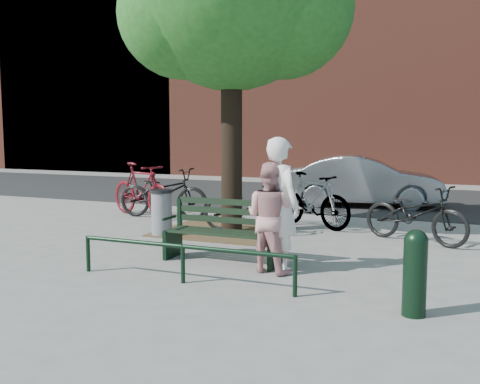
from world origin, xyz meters
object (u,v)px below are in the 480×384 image
at_px(person_right, 270,217).
at_px(bollard, 415,270).
at_px(bicycle_c, 246,208).
at_px(litter_bin, 162,212).
at_px(park_bench, 224,230).
at_px(person_left, 280,205).
at_px(parked_car, 364,182).

relative_size(person_right, bollard, 1.65).
bearing_deg(bicycle_c, person_right, -148.08).
distance_m(person_right, litter_bin, 3.23).
xyz_separation_m(bollard, bicycle_c, (-3.42, 3.69, -0.02)).
bearing_deg(park_bench, person_right, -19.95).
relative_size(bollard, bicycle_c, 0.51).
relative_size(person_left, parked_car, 0.47).
relative_size(litter_bin, bicycle_c, 0.48).
relative_size(bollard, parked_car, 0.23).
bearing_deg(person_left, litter_bin, 0.24).
height_order(park_bench, bicycle_c, park_bench).
bearing_deg(person_left, bicycle_c, -29.25).
distance_m(person_right, bollard, 2.32).
bearing_deg(bollard, parked_car, 103.29).
xyz_separation_m(person_right, bicycle_c, (-1.41, 2.58, -0.29)).
xyz_separation_m(park_bench, person_right, (0.84, -0.30, 0.29)).
relative_size(person_left, litter_bin, 2.16).
height_order(person_left, bicycle_c, person_left).
xyz_separation_m(person_right, litter_bin, (-2.74, 1.68, -0.33)).
bearing_deg(parked_car, person_left, 170.90).
relative_size(litter_bin, parked_car, 0.22).
bearing_deg(person_right, park_bench, -5.48).
height_order(person_left, parked_car, person_left).
distance_m(person_left, parked_car, 7.00).
xyz_separation_m(litter_bin, bicycle_c, (1.34, 0.90, 0.04)).
bearing_deg(litter_bin, park_bench, -35.73).
height_order(person_right, parked_car, person_right).
relative_size(park_bench, person_left, 0.93).
relative_size(person_right, litter_bin, 1.77).
xyz_separation_m(litter_bin, parked_car, (2.82, 5.40, 0.21)).
xyz_separation_m(park_bench, bollard, (2.85, -1.42, 0.02)).
xyz_separation_m(bollard, parked_car, (-1.94, 8.19, 0.16)).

